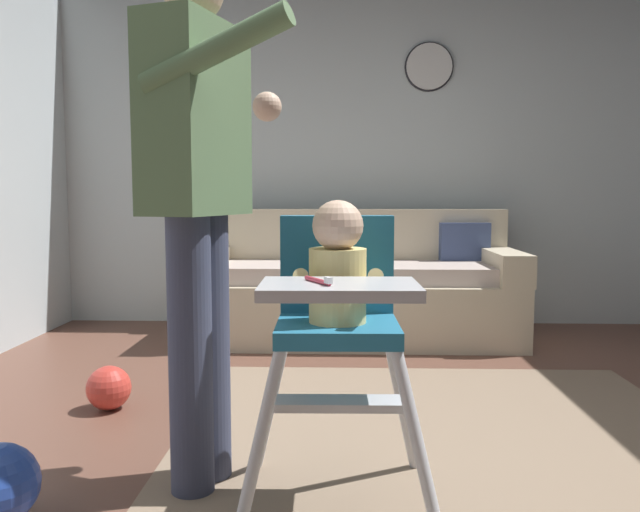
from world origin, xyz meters
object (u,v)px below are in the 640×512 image
at_px(couch, 356,289).
at_px(wall_clock, 429,67).
at_px(high_chair, 337,299).
at_px(adult_standing, 199,196).
at_px(toy_ball, 109,388).

bearing_deg(couch, wall_clock, 131.76).
relative_size(couch, high_chair, 2.25).
distance_m(high_chair, wall_clock, 3.15).
xyz_separation_m(couch, adult_standing, (-0.56, -2.20, 0.62)).
xyz_separation_m(high_chair, wall_clock, (0.65, 2.82, 1.24)).
relative_size(couch, adult_standing, 1.27).
bearing_deg(high_chair, couch, 176.11).
relative_size(adult_standing, wall_clock, 4.76).
bearing_deg(toy_ball, couch, 52.68).
xyz_separation_m(adult_standing, wall_clock, (1.09, 2.68, 0.93)).
distance_m(adult_standing, toy_ball, 1.26).
xyz_separation_m(couch, high_chair, (-0.11, -2.35, 0.32)).
relative_size(high_chair, adult_standing, 0.56).
height_order(couch, toy_ball, couch).
bearing_deg(toy_ball, adult_standing, -50.57).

